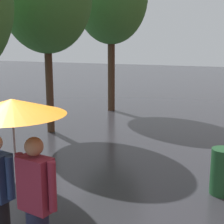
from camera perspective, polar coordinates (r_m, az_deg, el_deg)
couple_under_umbrella at (r=3.95m, az=-16.70°, el=-7.00°), size 1.26×1.23×2.07m
litter_bin at (r=6.28m, az=18.83°, el=-9.85°), size 0.44×0.44×0.85m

